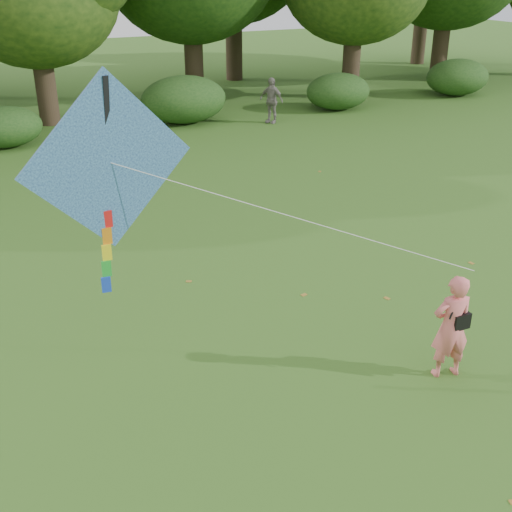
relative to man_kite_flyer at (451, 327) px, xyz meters
name	(u,v)px	position (x,y,z in m)	size (l,w,h in m)	color
ground	(384,371)	(-0.84, 0.47, -0.88)	(100.00, 100.00, 0.00)	#265114
man_kite_flyer	(451,327)	(0.00, 0.00, 0.00)	(0.64, 0.42, 1.76)	#F07171
bystander_right	(271,100)	(5.33, 16.84, 0.02)	(1.06, 0.44, 1.81)	gray
crossbody_bag	(459,320)	(0.12, -0.03, 0.12)	(0.43, 0.20, 0.70)	black
flying_kite	(110,165)	(-4.56, 2.23, 2.59)	(6.11, 2.58, 3.32)	#2730A9
shrub_band	(93,111)	(-1.57, 18.07, -0.03)	(39.15, 3.22, 1.88)	#264919
fallen_leaves	(205,273)	(-2.15, 5.07, -0.88)	(10.24, 15.08, 0.01)	olive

